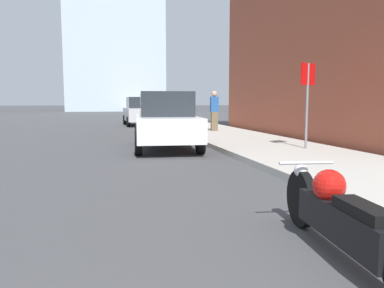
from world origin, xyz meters
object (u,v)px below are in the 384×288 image
object	(u,v)px
motorcycle	(341,217)
stop_sign	(307,91)
parked_car_white	(166,121)
parked_car_silver	(139,112)
pedestrian	(214,110)

from	to	relation	value
motorcycle	stop_sign	xyz separation A→B (m)	(3.44, 6.60, 1.37)
parked_car_white	stop_sign	bearing A→B (deg)	-22.77
stop_sign	motorcycle	bearing A→B (deg)	-117.53
parked_car_silver	stop_sign	distance (m)	14.67
parked_car_white	parked_car_silver	size ratio (longest dim) A/B	1.05
motorcycle	pedestrian	bearing A→B (deg)	84.98
parked_car_silver	pedestrian	distance (m)	7.87
stop_sign	pedestrian	world-z (taller)	stop_sign
parked_car_silver	stop_sign	world-z (taller)	stop_sign
parked_car_white	parked_car_silver	distance (m)	12.32
parked_car_silver	pedestrian	xyz separation A→B (m)	(2.74, -7.38, 0.22)
motorcycle	parked_car_silver	xyz separation A→B (m)	(0.02, 20.84, 0.48)
motorcycle	parked_car_silver	world-z (taller)	parked_car_silver
motorcycle	stop_sign	world-z (taller)	stop_sign
motorcycle	pedestrian	distance (m)	13.76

